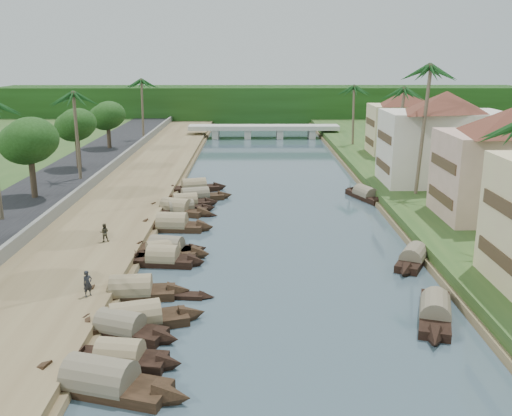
{
  "coord_description": "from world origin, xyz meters",
  "views": [
    {
      "loc": [
        -2.22,
        -34.77,
        15.28
      ],
      "look_at": [
        -1.86,
        14.26,
        2.0
      ],
      "focal_mm": 40.0,
      "sensor_mm": 36.0,
      "label": 1
    }
  ],
  "objects_px": {
    "sampan_1": "(120,358)",
    "person_near": "(88,283)",
    "bridge": "(264,129)",
    "sampan_0": "(100,382)"
  },
  "relations": [
    {
      "from": "sampan_1",
      "to": "person_near",
      "type": "height_order",
      "value": "person_near"
    },
    {
      "from": "bridge",
      "to": "sampan_1",
      "type": "height_order",
      "value": "bridge"
    },
    {
      "from": "sampan_1",
      "to": "bridge",
      "type": "bearing_deg",
      "value": 91.62
    },
    {
      "from": "bridge",
      "to": "person_near",
      "type": "height_order",
      "value": "person_near"
    },
    {
      "from": "person_near",
      "to": "sampan_0",
      "type": "bearing_deg",
      "value": -115.01
    },
    {
      "from": "sampan_0",
      "to": "sampan_1",
      "type": "relative_size",
      "value": 1.4
    },
    {
      "from": "sampan_0",
      "to": "person_near",
      "type": "height_order",
      "value": "person_near"
    },
    {
      "from": "sampan_0",
      "to": "bridge",
      "type": "bearing_deg",
      "value": 99.99
    },
    {
      "from": "bridge",
      "to": "sampan_0",
      "type": "height_order",
      "value": "bridge"
    },
    {
      "from": "sampan_1",
      "to": "person_near",
      "type": "distance_m",
      "value": 7.75
    }
  ]
}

